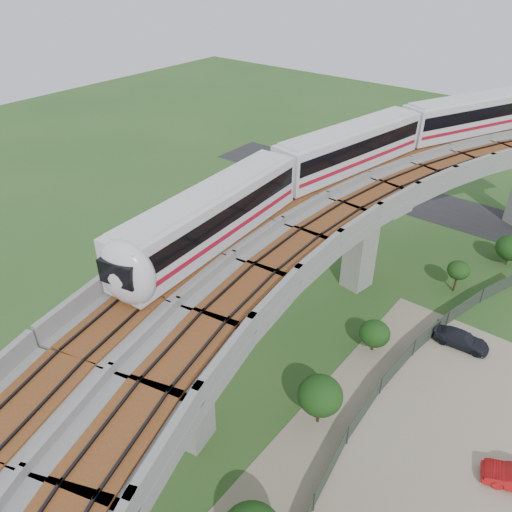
# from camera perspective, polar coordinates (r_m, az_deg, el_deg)

# --- Properties ---
(ground) EXTENTS (160.00, 160.00, 0.00)m
(ground) POSITION_cam_1_polar(r_m,az_deg,el_deg) (39.23, 2.71, -9.74)
(ground) COLOR #2B5321
(ground) RESTS_ON ground
(dirt_lot) EXTENTS (18.00, 26.00, 0.04)m
(dirt_lot) POSITION_cam_1_polar(r_m,az_deg,el_deg) (34.32, 21.10, -20.68)
(dirt_lot) COLOR gray
(dirt_lot) RESTS_ON ground
(asphalt_road) EXTENTS (60.00, 8.00, 0.03)m
(asphalt_road) POSITION_cam_1_polar(r_m,az_deg,el_deg) (62.23, 19.27, 5.51)
(asphalt_road) COLOR #232326
(asphalt_road) RESTS_ON ground
(viaduct) EXTENTS (19.58, 73.98, 11.40)m
(viaduct) POSITION_cam_1_polar(r_m,az_deg,el_deg) (32.13, 8.66, -0.49)
(viaduct) COLOR #99968E
(viaduct) RESTS_ON ground
(metro_train) EXTENTS (21.18, 58.75, 3.64)m
(metro_train) POSITION_cam_1_polar(r_m,az_deg,el_deg) (45.29, 19.14, 12.65)
(metro_train) COLOR silver
(metro_train) RESTS_ON ground
(fence) EXTENTS (3.87, 38.73, 1.50)m
(fence) POSITION_cam_1_polar(r_m,az_deg,el_deg) (35.66, 15.96, -15.03)
(fence) COLOR #2D382D
(fence) RESTS_ON ground
(tree_0) EXTENTS (2.76, 2.76, 3.03)m
(tree_0) POSITION_cam_1_polar(r_m,az_deg,el_deg) (52.61, 27.11, 0.83)
(tree_0) COLOR #382314
(tree_0) RESTS_ON ground
(tree_1) EXTENTS (1.92, 1.92, 3.01)m
(tree_1) POSITION_cam_1_polar(r_m,az_deg,el_deg) (46.51, 22.13, -1.52)
(tree_1) COLOR #382314
(tree_1) RESTS_ON ground
(tree_2) EXTENTS (2.30, 2.30, 2.63)m
(tree_2) POSITION_cam_1_polar(r_m,az_deg,el_deg) (38.41, 13.41, -8.60)
(tree_2) COLOR #382314
(tree_2) RESTS_ON ground
(tree_3) EXTENTS (2.86, 2.86, 3.65)m
(tree_3) POSITION_cam_1_polar(r_m,az_deg,el_deg) (32.34, 7.34, -15.52)
(tree_3) COLOR #382314
(tree_3) RESTS_ON ground
(car_dark) EXTENTS (4.26, 2.09, 1.19)m
(car_dark) POSITION_cam_1_polar(r_m,az_deg,el_deg) (41.51, 22.40, -8.76)
(car_dark) COLOR black
(car_dark) RESTS_ON dirt_lot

